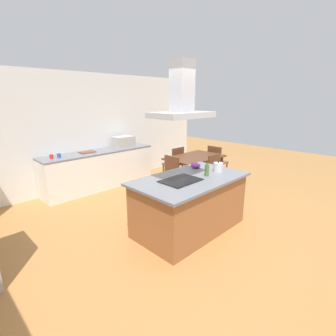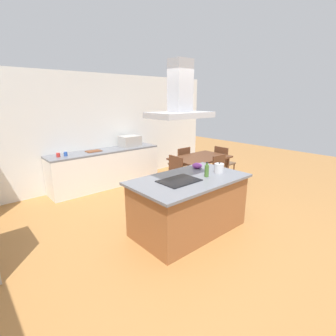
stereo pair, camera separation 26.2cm
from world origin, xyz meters
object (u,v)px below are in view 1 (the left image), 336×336
olive_oil_bottle (207,170)px  chair_at_left_end (168,174)px  coffee_mug_blue (59,155)px  tea_kettle (218,167)px  cooktop (181,180)px  dining_table (195,160)px  cutting_board (87,152)px  chair_at_right_end (216,160)px  chair_facing_island (217,172)px  range_hood (182,99)px  mixing_bowl (196,165)px  coffee_mug_red (51,157)px  chair_facing_back_wall (175,161)px  countertop_microwave (123,142)px

olive_oil_bottle → chair_at_left_end: olive_oil_bottle is taller
coffee_mug_blue → chair_at_left_end: size_ratio=0.10×
tea_kettle → olive_oil_bottle: bearing=-178.0°
cooktop → dining_table: (1.95, 1.31, -0.24)m
cutting_board → chair_at_right_end: (2.88, -1.62, -0.40)m
tea_kettle → chair_facing_island: tea_kettle is taller
olive_oil_bottle → range_hood: 1.21m
mixing_bowl → chair_at_right_end: mixing_bowl is taller
chair_at_right_end → chair_at_left_end: bearing=180.0°
tea_kettle → cutting_board: 3.16m
mixing_bowl → coffee_mug_red: (-1.58, 2.57, -0.00)m
tea_kettle → coffee_mug_red: bearing=119.0°
coffee_mug_red → cooktop: bearing=-73.8°
olive_oil_bottle → chair_facing_back_wall: bearing=55.1°
tea_kettle → range_hood: size_ratio=0.24×
cooktop → mixing_bowl: size_ratio=3.35×
tea_kettle → chair_facing_island: size_ratio=0.24×
coffee_mug_blue → mixing_bowl: bearing=-61.0°
olive_oil_bottle → chair_at_right_end: (2.38, 1.43, -0.49)m
countertop_microwave → dining_table: size_ratio=0.36×
mixing_bowl → chair_facing_back_wall: mixing_bowl is taller
cooktop → mixing_bowl: bearing=22.8°
olive_oil_bottle → chair_at_left_end: size_ratio=0.27×
coffee_mug_blue → countertop_microwave: bearing=0.1°
chair_at_right_end → chair_facing_back_wall: size_ratio=1.00×
chair_facing_back_wall → cutting_board: bearing=154.0°
countertop_microwave → chair_facing_island: countertop_microwave is taller
mixing_bowl → coffee_mug_blue: size_ratio=1.99×
tea_kettle → olive_oil_bottle: (-0.34, -0.01, 0.02)m
chair_at_left_end → mixing_bowl: bearing=-106.5°
mixing_bowl → dining_table: size_ratio=0.13×
dining_table → chair_at_right_end: bearing=-0.0°
cutting_board → chair_facing_island: cutting_board is taller
coffee_mug_blue → dining_table: bearing=-30.8°
countertop_microwave → coffee_mug_blue: countertop_microwave is taller
tea_kettle → chair_at_left_end: bearing=81.5°
olive_oil_bottle → coffee_mug_red: (-1.33, 3.01, -0.06)m
chair_facing_back_wall → chair_facing_island: bearing=-90.0°
chair_facing_island → chair_at_left_end: size_ratio=1.00×
tea_kettle → countertop_microwave: size_ratio=0.42×
cooktop → chair_at_left_end: bearing=51.6°
olive_oil_bottle → countertop_microwave: size_ratio=0.48×
coffee_mug_blue → tea_kettle: bearing=-63.3°
coffee_mug_blue → range_hood: size_ratio=0.10×
coffee_mug_red → chair_facing_back_wall: size_ratio=0.10×
tea_kettle → olive_oil_bottle: size_ratio=0.88×
countertop_microwave → chair_at_left_end: bearing=-87.9°
olive_oil_bottle → mixing_bowl: size_ratio=1.34×
coffee_mug_red → chair_facing_island: coffee_mug_red is taller
cooktop → chair_facing_island: bearing=18.2°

